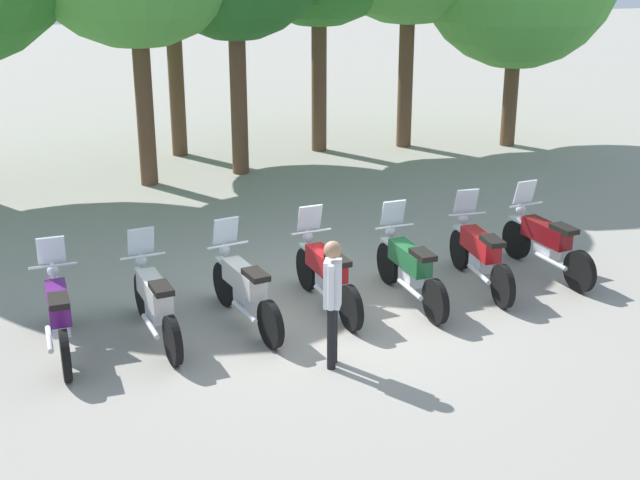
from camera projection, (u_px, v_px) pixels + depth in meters
name	position (u px, v px, depth m)	size (l,w,h in m)	color
ground_plane	(329.00, 311.00, 12.58)	(80.00, 80.00, 0.00)	gray
motorcycle_0	(59.00, 314.00, 11.25)	(0.62, 2.19, 1.37)	black
motorcycle_1	(155.00, 302.00, 11.60)	(0.62, 2.18, 1.37)	black
motorcycle_2	(244.00, 289.00, 12.02)	(0.73, 2.16, 1.37)	black
motorcycle_3	(326.00, 274.00, 12.53)	(0.62, 2.18, 1.37)	black
motorcycle_4	(410.00, 268.00, 12.75)	(0.62, 2.19, 1.37)	black
motorcycle_5	(480.00, 254.00, 13.28)	(0.62, 2.19, 1.37)	black
motorcycle_6	(546.00, 242.00, 13.77)	(0.63, 2.18, 1.37)	black
person_0	(333.00, 295.00, 10.71)	(0.29, 0.40, 1.65)	black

